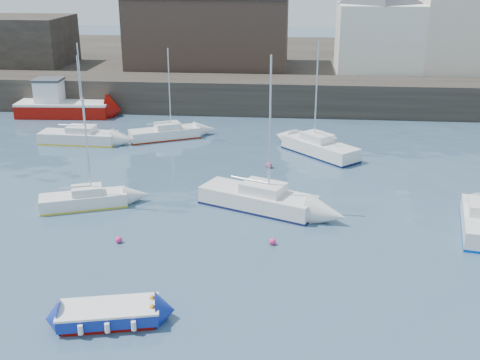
# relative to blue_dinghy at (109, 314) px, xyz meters

# --- Properties ---
(water) EXTENTS (220.00, 220.00, 0.00)m
(water) POSITION_rel_blue_dinghy_xyz_m (3.97, 0.51, -0.41)
(water) COLOR #2D4760
(water) RESTS_ON ground
(quay_wall) EXTENTS (90.00, 5.00, 3.00)m
(quay_wall) POSITION_rel_blue_dinghy_xyz_m (3.97, 35.51, 1.09)
(quay_wall) COLOR #28231E
(quay_wall) RESTS_ON ground
(land_strip) EXTENTS (90.00, 32.00, 2.80)m
(land_strip) POSITION_rel_blue_dinghy_xyz_m (3.97, 53.51, 0.99)
(land_strip) COLOR #28231E
(land_strip) RESTS_ON ground
(bldg_east_a) EXTENTS (13.36, 13.36, 11.80)m
(bldg_east_a) POSITION_rel_blue_dinghy_xyz_m (23.97, 42.51, 8.40)
(bldg_east_a) COLOR beige
(bldg_east_a) RESTS_ON land_strip
(bldg_east_d) EXTENTS (11.14, 11.14, 8.95)m
(bldg_east_d) POSITION_rel_blue_dinghy_xyz_m (14.97, 42.01, 6.95)
(bldg_east_d) COLOR white
(bldg_east_d) RESTS_ON land_strip
(warehouse) EXTENTS (16.40, 10.40, 7.60)m
(warehouse) POSITION_rel_blue_dinghy_xyz_m (-2.03, 43.51, 6.21)
(warehouse) COLOR #3D2D26
(warehouse) RESTS_ON land_strip
(bldg_west) EXTENTS (14.00, 8.00, 5.00)m
(bldg_west) POSITION_rel_blue_dinghy_xyz_m (-24.03, 42.51, 4.89)
(bldg_west) COLOR #353028
(bldg_west) RESTS_ON land_strip
(blue_dinghy) EXTENTS (4.15, 2.50, 0.74)m
(blue_dinghy) POSITION_rel_blue_dinghy_xyz_m (0.00, 0.00, 0.00)
(blue_dinghy) COLOR #8F0A04
(blue_dinghy) RESTS_ON ground
(fishing_boat) EXTENTS (8.38, 3.58, 5.44)m
(fishing_boat) POSITION_rel_blue_dinghy_xyz_m (-14.04, 31.99, 0.64)
(fishing_boat) COLOR #8F0A04
(fishing_boat) RESTS_ON ground
(sailboat_a) EXTENTS (5.10, 3.18, 6.33)m
(sailboat_a) POSITION_rel_blue_dinghy_xyz_m (-4.88, 11.31, 0.03)
(sailboat_a) COLOR white
(sailboat_a) RESTS_ON ground
(sailboat_b) EXTENTS (7.07, 4.71, 8.71)m
(sailboat_b) POSITION_rel_blue_dinghy_xyz_m (5.08, 12.03, 0.16)
(sailboat_b) COLOR white
(sailboat_b) RESTS_ON ground
(sailboat_e) EXTENTS (6.00, 2.15, 7.63)m
(sailboat_e) POSITION_rel_blue_dinghy_xyz_m (-9.54, 23.69, 0.09)
(sailboat_e) COLOR white
(sailboat_e) RESTS_ON ground
(sailboat_f) EXTENTS (5.69, 5.85, 8.04)m
(sailboat_f) POSITION_rel_blue_dinghy_xyz_m (8.85, 22.37, 0.15)
(sailboat_f) COLOR white
(sailboat_f) RESTS_ON ground
(sailboat_h) EXTENTS (5.70, 4.01, 7.06)m
(sailboat_h) POSITION_rel_blue_dinghy_xyz_m (-3.18, 25.50, 0.05)
(sailboat_h) COLOR white
(sailboat_h) RESTS_ON ground
(buoy_near) EXTENTS (0.35, 0.35, 0.35)m
(buoy_near) POSITION_rel_blue_dinghy_xyz_m (-1.61, 6.96, -0.41)
(buoy_near) COLOR #F32B75
(buoy_near) RESTS_ON ground
(buoy_mid) EXTENTS (0.34, 0.34, 0.34)m
(buoy_mid) POSITION_rel_blue_dinghy_xyz_m (6.06, 7.45, -0.41)
(buoy_mid) COLOR #F32B75
(buoy_mid) RESTS_ON ground
(buoy_far) EXTENTS (0.42, 0.42, 0.42)m
(buoy_far) POSITION_rel_blue_dinghy_xyz_m (5.35, 19.17, -0.41)
(buoy_far) COLOR #F32B75
(buoy_far) RESTS_ON ground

